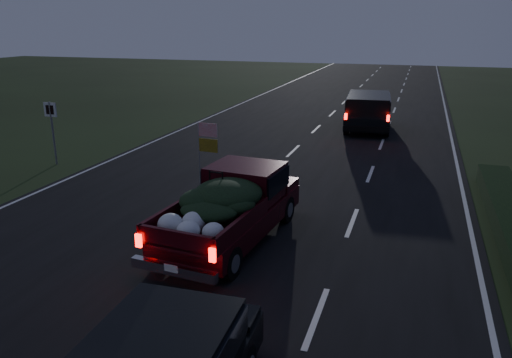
% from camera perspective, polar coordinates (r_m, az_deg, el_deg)
% --- Properties ---
extents(ground, '(120.00, 120.00, 0.00)m').
position_cam_1_polar(ground, '(13.11, -6.51, -7.12)').
color(ground, black).
rests_on(ground, ground).
extents(road_asphalt, '(14.00, 120.00, 0.02)m').
position_cam_1_polar(road_asphalt, '(13.10, -6.52, -7.08)').
color(road_asphalt, black).
rests_on(road_asphalt, ground).
extents(route_sign, '(0.55, 0.08, 2.50)m').
position_cam_1_polar(route_sign, '(21.17, -22.30, 5.90)').
color(route_sign, gray).
rests_on(route_sign, ground).
extents(pickup_truck, '(2.42, 5.32, 2.71)m').
position_cam_1_polar(pickup_truck, '(12.76, -2.84, -2.78)').
color(pickup_truck, '#3A070F').
rests_on(pickup_truck, ground).
extents(lead_suv, '(2.62, 5.44, 1.52)m').
position_cam_1_polar(lead_suv, '(27.00, 12.69, 7.91)').
color(lead_suv, black).
rests_on(lead_suv, ground).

